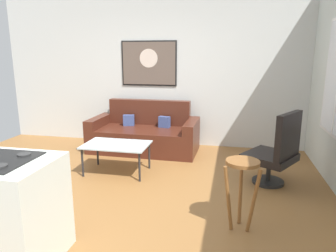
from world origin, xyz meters
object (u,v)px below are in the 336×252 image
object	(u,v)px
coffee_table	(117,146)
armchair	(277,152)
bar_stool	(242,177)
couch	(145,135)
wall_painting	(149,63)

from	to	relation	value
coffee_table	armchair	xyz separation A→B (m)	(2.22, 0.01, 0.06)
bar_stool	couch	bearing A→B (deg)	125.34
couch	wall_painting	distance (m)	1.35
armchair	bar_stool	size ratio (longest dim) A/B	1.40
coffee_table	bar_stool	world-z (taller)	bar_stool
couch	armchair	xyz separation A→B (m)	(2.12, -1.15, 0.18)
coffee_table	wall_painting	xyz separation A→B (m)	(0.05, 1.66, 1.14)
bar_stool	coffee_table	bearing A→B (deg)	146.04
coffee_table	armchair	bearing A→B (deg)	0.14
coffee_table	armchair	distance (m)	2.22
armchair	wall_painting	size ratio (longest dim) A/B	0.94
coffee_table	bar_stool	size ratio (longest dim) A/B	1.31
couch	bar_stool	size ratio (longest dim) A/B	2.68
coffee_table	armchair	world-z (taller)	armchair
couch	coffee_table	size ratio (longest dim) A/B	2.05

